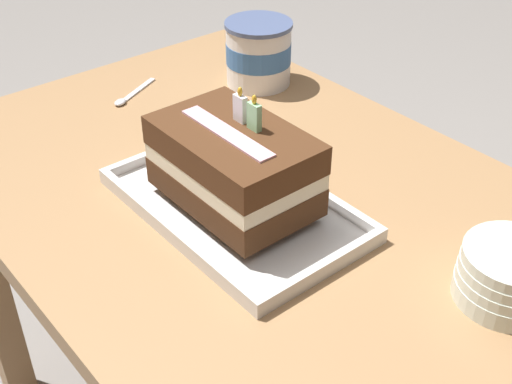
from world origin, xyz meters
The scene contains 6 objects.
dining_table centered at (0.00, 0.00, 0.60)m, with size 1.20×0.72×0.70m.
foil_tray centered at (-0.03, -0.05, 0.70)m, with size 0.38×0.23×0.02m.
birthday_cake centered at (-0.03, -0.05, 0.78)m, with size 0.23×0.15×0.16m.
bowl_stack centered at (0.32, 0.09, 0.73)m, with size 0.13×0.13×0.12m.
ice_cream_tub centered at (-0.34, 0.24, 0.76)m, with size 0.13×0.13×0.12m.
serving_spoon_by_bowls centered at (-0.44, 0.01, 0.70)m, with size 0.07×0.12×0.01m.
Camera 1 is at (0.60, -0.54, 1.29)m, focal length 47.79 mm.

